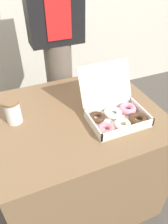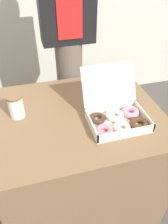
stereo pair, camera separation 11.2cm
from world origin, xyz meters
TOP-DOWN VIEW (x-y plane):
  - ground_plane at (0.00, 0.00)m, footprint 14.00×14.00m
  - table at (0.00, 0.00)m, footprint 0.93×0.80m
  - donut_box at (0.18, -0.13)m, footprint 0.31×0.32m
  - coffee_cup at (-0.33, 0.06)m, footprint 0.08×0.08m
  - person_customer at (0.06, 0.54)m, footprint 0.36×0.20m

SIDE VIEW (x-z plane):
  - ground_plane at x=0.00m, z-range 0.00..0.00m
  - table at x=0.00m, z-range 0.00..0.78m
  - donut_box at x=0.18m, z-range 0.69..0.94m
  - coffee_cup at x=-0.33m, z-range 0.78..0.91m
  - person_customer at x=0.06m, z-range 0.10..1.91m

